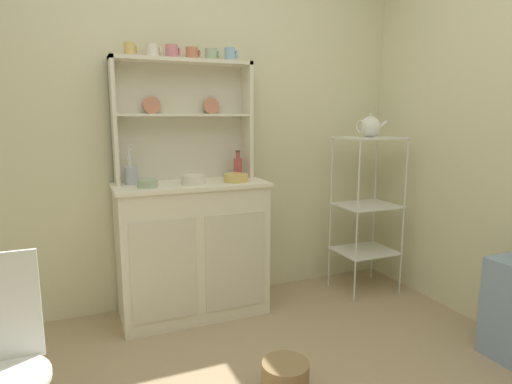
# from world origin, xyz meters

# --- Properties ---
(wall_back) EXTENTS (3.84, 0.05, 2.50)m
(wall_back) POSITION_xyz_m (0.00, 1.62, 1.25)
(wall_back) COLOR beige
(wall_back) RESTS_ON ground
(hutch_cabinet) EXTENTS (0.97, 0.45, 0.89)m
(hutch_cabinet) POSITION_xyz_m (-0.04, 1.37, 0.46)
(hutch_cabinet) COLOR silver
(hutch_cabinet) RESTS_ON ground
(hutch_shelf_unit) EXTENTS (0.90, 0.18, 0.78)m
(hutch_shelf_unit) POSITION_xyz_m (-0.04, 1.53, 1.33)
(hutch_shelf_unit) COLOR beige
(hutch_shelf_unit) RESTS_ON hutch_cabinet
(bakers_rack) EXTENTS (0.43, 0.36, 1.16)m
(bakers_rack) POSITION_xyz_m (1.26, 1.26, 0.71)
(bakers_rack) COLOR silver
(bakers_rack) RESTS_ON ground
(floor_basket) EXTENTS (0.23, 0.23, 0.16)m
(floor_basket) POSITION_xyz_m (0.14, 0.36, 0.08)
(floor_basket) COLOR #93754C
(floor_basket) RESTS_ON ground
(cup_gold_0) EXTENTS (0.08, 0.06, 0.08)m
(cup_gold_0) POSITION_xyz_m (-0.37, 1.49, 1.70)
(cup_gold_0) COLOR #DBB760
(cup_gold_0) RESTS_ON hutch_shelf_unit
(cup_cream_1) EXTENTS (0.09, 0.08, 0.08)m
(cup_cream_1) POSITION_xyz_m (-0.23, 1.49, 1.70)
(cup_cream_1) COLOR silver
(cup_cream_1) RESTS_ON hutch_shelf_unit
(cup_rose_2) EXTENTS (0.09, 0.08, 0.08)m
(cup_rose_2) POSITION_xyz_m (-0.11, 1.49, 1.70)
(cup_rose_2) COLOR #D17A84
(cup_rose_2) RESTS_ON hutch_shelf_unit
(cup_terracotta_3) EXTENTS (0.09, 0.08, 0.08)m
(cup_terracotta_3) POSITION_xyz_m (0.02, 1.49, 1.70)
(cup_terracotta_3) COLOR #C67556
(cup_terracotta_3) RESTS_ON hutch_shelf_unit
(cup_sage_4) EXTENTS (0.09, 0.08, 0.08)m
(cup_sage_4) POSITION_xyz_m (0.15, 1.49, 1.70)
(cup_sage_4) COLOR #9EB78E
(cup_sage_4) RESTS_ON hutch_shelf_unit
(cup_sky_5) EXTENTS (0.09, 0.07, 0.09)m
(cup_sky_5) POSITION_xyz_m (0.28, 1.49, 1.71)
(cup_sky_5) COLOR #8EB2D1
(cup_sky_5) RESTS_ON hutch_shelf_unit
(bowl_mixing_large) EXTENTS (0.12, 0.12, 0.05)m
(bowl_mixing_large) POSITION_xyz_m (-0.32, 1.29, 0.91)
(bowl_mixing_large) COLOR #9EB78E
(bowl_mixing_large) RESTS_ON hutch_cabinet
(bowl_floral_medium) EXTENTS (0.15, 0.15, 0.06)m
(bowl_floral_medium) POSITION_xyz_m (-0.04, 1.29, 0.92)
(bowl_floral_medium) COLOR silver
(bowl_floral_medium) RESTS_ON hutch_cabinet
(bowl_cream_small) EXTENTS (0.16, 0.16, 0.05)m
(bowl_cream_small) POSITION_xyz_m (0.24, 1.29, 0.91)
(bowl_cream_small) COLOR #DBB760
(bowl_cream_small) RESTS_ON hutch_cabinet
(jam_bottle) EXTENTS (0.06, 0.06, 0.19)m
(jam_bottle) POSITION_xyz_m (0.31, 1.45, 0.96)
(jam_bottle) COLOR #B74C47
(jam_bottle) RESTS_ON hutch_cabinet
(utensil_jar) EXTENTS (0.08, 0.08, 0.25)m
(utensil_jar) POSITION_xyz_m (-0.40, 1.44, 0.95)
(utensil_jar) COLOR #B2B7C6
(utensil_jar) RESTS_ON hutch_cabinet
(porcelain_teapot) EXTENTS (0.24, 0.15, 0.17)m
(porcelain_teapot) POSITION_xyz_m (1.25, 1.26, 1.23)
(porcelain_teapot) COLOR white
(porcelain_teapot) RESTS_ON bakers_rack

